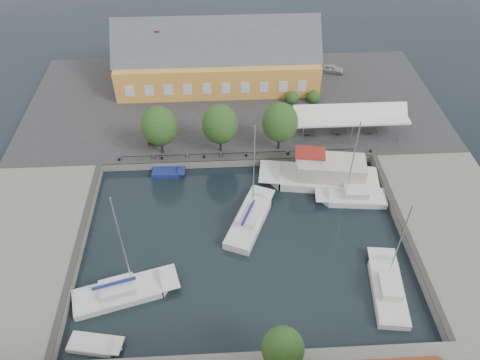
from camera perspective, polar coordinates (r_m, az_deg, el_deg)
The scene contains 17 objects.
ground at distance 48.79m, azimuth 0.38°, elevation -6.05°, with size 140.00×140.00×0.00m, color black.
north_quay at distance 66.06m, azimuth -0.81°, elevation 9.30°, with size 56.00×26.00×1.00m, color #2D2D30.
west_quay at distance 51.10m, azimuth -25.17°, elevation -7.77°, with size 12.00×24.00×1.00m, color slate.
east_quay at distance 52.86m, azimuth 25.21°, elevation -5.77°, with size 12.00×24.00×1.00m, color slate.
quay_edge_fittings at distance 51.33m, azimuth 0.10°, elevation -1.30°, with size 56.00×24.72×0.40m.
warehouse at distance 68.67m, azimuth -3.28°, elevation 14.41°, with size 28.56×14.00×9.55m.
tent_canopy at distance 59.41m, azimuth 13.27°, elevation 7.58°, with size 14.00×4.00×2.83m.
quay_trees at distance 54.46m, azimuth -2.46°, elevation 6.81°, with size 18.20×4.20×6.30m.
car_silver at distance 73.50m, azimuth 11.11°, elevation 13.20°, with size 1.50×3.72×1.27m, color #B2B4BA.
car_red at distance 59.56m, azimuth -10.14°, elevation 5.82°, with size 1.44×4.13×1.36m, color maroon.
center_sailboat at distance 49.12m, azimuth 1.18°, elevation -5.00°, with size 6.05×9.32×12.51m.
trawler at distance 54.11m, azimuth 10.16°, elevation 0.57°, with size 14.06×6.03×5.00m.
east_boat_a at distance 53.07m, azimuth 13.50°, elevation -2.18°, with size 8.02×3.36×11.13m.
east_boat_c at distance 45.94m, azimuth 17.51°, elevation -12.61°, with size 3.73×8.82×10.95m.
west_boat_d at distance 44.97m, azimuth -14.01°, elevation -13.20°, with size 9.90×5.29×12.66m.
launch_sw at distance 42.97m, azimuth -17.25°, elevation -18.71°, with size 4.79×2.52×0.98m.
launch_nw at distance 55.55m, azimuth -8.79°, elevation 0.79°, with size 3.99×1.69×0.88m.
Camera 1 is at (-2.08, -32.39, 36.43)m, focal length 35.00 mm.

